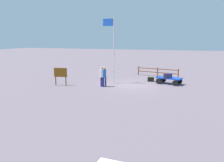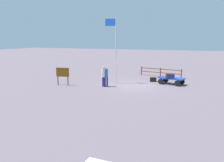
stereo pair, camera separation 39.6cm
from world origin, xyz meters
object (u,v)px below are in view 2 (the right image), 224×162
object	(u,v)px
flagpole	(115,44)
signboard	(63,74)
luggage_cart	(171,79)
suitcase_dark	(171,76)
worker_lead	(104,75)
suitcase_maroon	(169,76)
worker_trailing	(106,75)
suitcase_tan	(153,80)

from	to	relation	value
flagpole	signboard	size ratio (longest dim) A/B	3.81
luggage_cart	suitcase_dark	world-z (taller)	suitcase_dark
signboard	luggage_cart	bearing A→B (deg)	-156.50
luggage_cart	worker_lead	xyz separation A→B (m)	(5.13, 3.04, 0.55)
suitcase_dark	worker_lead	bearing A→B (deg)	27.63
suitcase_maroon	worker_trailing	world-z (taller)	worker_trailing
suitcase_tan	signboard	distance (m)	8.26
suitcase_dark	flagpole	distance (m)	5.60
suitcase_tan	worker_trailing	distance (m)	4.93
worker_trailing	signboard	size ratio (longest dim) A/B	1.10
suitcase_maroon	worker_lead	world-z (taller)	worker_lead
luggage_cart	suitcase_dark	bearing A→B (deg)	90.25
luggage_cart	suitcase_maroon	world-z (taller)	suitcase_maroon
suitcase_maroon	suitcase_dark	world-z (taller)	suitcase_dark
flagpole	signboard	xyz separation A→B (m)	(3.79, 2.52, -2.44)
suitcase_tan	worker_trailing	bearing A→B (deg)	48.83
luggage_cart	suitcase_maroon	distance (m)	0.48
suitcase_dark	suitcase_maroon	bearing A→B (deg)	-14.11
suitcase_dark	worker_trailing	size ratio (longest dim) A/B	0.39
suitcase_dark	worker_lead	xyz separation A→B (m)	(5.14, 2.69, 0.21)
suitcase_tan	suitcase_maroon	bearing A→B (deg)	147.33
worker_lead	suitcase_dark	bearing A→B (deg)	-152.37
suitcase_tan	suitcase_dark	bearing A→B (deg)	148.76
luggage_cart	suitcase_dark	xyz separation A→B (m)	(-0.00, 0.36, 0.34)
suitcase_maroon	suitcase_dark	xyz separation A→B (m)	(-0.15, 0.04, 0.01)
worker_lead	worker_trailing	size ratio (longest dim) A/B	1.02
worker_lead	suitcase_maroon	bearing A→B (deg)	-151.31
luggage_cart	suitcase_tan	bearing A→B (deg)	-21.81
worker_lead	worker_trailing	world-z (taller)	worker_lead
suitcase_tan	worker_lead	size ratio (longest dim) A/B	0.38
suitcase_tan	signboard	bearing A→B (deg)	32.71
flagpole	suitcase_dark	bearing A→B (deg)	-169.76
suitcase_maroon	suitcase_tan	bearing A→B (deg)	-32.67
suitcase_dark	suitcase_tan	size ratio (longest dim) A/B	1.00
suitcase_maroon	flagpole	distance (m)	5.48
suitcase_dark	signboard	bearing A→B (deg)	21.49
suitcase_dark	signboard	size ratio (longest dim) A/B	0.43
suitcase_tan	flagpole	world-z (taller)	flagpole
suitcase_maroon	flagpole	world-z (taller)	flagpole
worker_lead	signboard	distance (m)	3.57
suitcase_maroon	luggage_cart	bearing A→B (deg)	-115.46
worker_lead	flagpole	bearing A→B (deg)	-99.07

